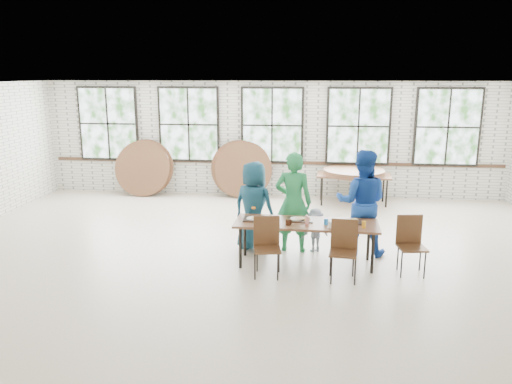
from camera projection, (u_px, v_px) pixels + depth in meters
room at (272, 127)px, 12.91m from camera, size 12.00×12.00×12.00m
dining_table at (306, 225)px, 8.38m from camera, size 2.43×0.89×0.74m
chair_near_left at (267, 241)px, 8.00m from camera, size 0.48×0.46×0.95m
chair_near_right at (344, 245)px, 7.82m from camera, size 0.47×0.45×0.95m
chair_spare at (410, 239)px, 8.06m from camera, size 0.47×0.46×0.95m
adult_teal at (254, 206)px, 9.07m from camera, size 0.94×0.79×1.65m
adult_green at (293, 202)px, 8.98m from camera, size 0.71×0.50×1.83m
toddler at (315, 230)px, 9.06m from camera, size 0.60×0.49×0.81m
adult_blue at (362, 202)px, 8.85m from camera, size 1.01×0.84×1.89m
storage_table at (354, 177)px, 12.35m from camera, size 1.85×0.87×0.74m
tabletop_clutter at (311, 222)px, 8.33m from camera, size 2.03×0.61×0.11m
round_tops_stacked at (354, 172)px, 12.32m from camera, size 1.50×1.50×0.13m
round_tops_leaning at (192, 169)px, 13.14m from camera, size 4.20×0.51×1.50m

